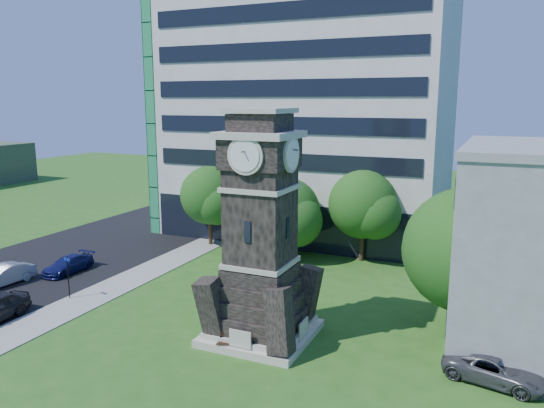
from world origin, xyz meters
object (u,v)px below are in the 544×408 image
at_px(car_street_north, 68,265).
at_px(car_east_lot, 495,369).
at_px(car_street_mid, 4,275).
at_px(street_sign, 68,273).
at_px(clock_tower, 261,242).
at_px(park_bench, 238,341).

xyz_separation_m(car_street_north, car_east_lot, (29.50, -4.00, 0.02)).
height_order(car_street_mid, street_sign, street_sign).
xyz_separation_m(car_street_mid, car_east_lot, (31.55, -0.15, -0.07)).
height_order(clock_tower, car_east_lot, clock_tower).
xyz_separation_m(clock_tower, street_sign, (-13.69, 0.01, -3.53)).
height_order(car_street_north, car_east_lot, car_east_lot).
xyz_separation_m(car_east_lot, park_bench, (-12.08, -2.05, -0.09)).
height_order(clock_tower, car_street_mid, clock_tower).
distance_m(car_street_north, park_bench, 18.44).
bearing_deg(park_bench, clock_tower, 55.91).
height_order(car_east_lot, street_sign, street_sign).
bearing_deg(clock_tower, street_sign, 179.97).
distance_m(car_street_mid, park_bench, 19.59).
relative_size(car_street_mid, street_sign, 1.52).
xyz_separation_m(clock_tower, park_bench, (-0.35, -2.04, -4.74)).
height_order(clock_tower, park_bench, clock_tower).
relative_size(clock_tower, park_bench, 6.14).
bearing_deg(park_bench, car_street_mid, 149.19).
bearing_deg(street_sign, car_street_mid, -165.22).
height_order(car_street_mid, car_east_lot, car_street_mid).
xyz_separation_m(clock_tower, car_street_north, (-17.77, 4.01, -4.67)).
relative_size(clock_tower, street_sign, 4.37).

